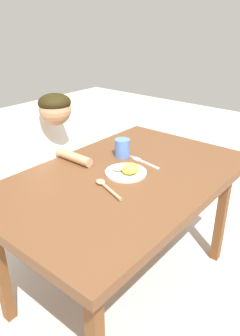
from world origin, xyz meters
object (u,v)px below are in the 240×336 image
at_px(person, 50,172).
at_px(drinking_cup, 122,148).
at_px(plate, 127,171).
at_px(fork, 143,162).
at_px(spoon, 106,186).

bearing_deg(person, drinking_cup, 120.15).
bearing_deg(plate, fork, 5.98).
height_order(plate, fork, plate).
xyz_separation_m(spoon, person, (0.11, 0.53, -0.14)).
bearing_deg(fork, drinking_cup, 12.13).
distance_m(drinking_cup, person, 0.46).
height_order(fork, person, person).
bearing_deg(fork, plate, 105.92).
relative_size(fork, drinking_cup, 2.19).
distance_m(spoon, drinking_cup, 0.36).
distance_m(plate, person, 0.55).
xyz_separation_m(fork, spoon, (-0.33, -0.03, 0.01)).
height_order(plate, drinking_cup, drinking_cup).
xyz_separation_m(plate, spoon, (-0.16, -0.01, -0.01)).
relative_size(drinking_cup, person, 0.09).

